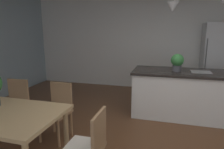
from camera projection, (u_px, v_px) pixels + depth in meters
wall_back_kitchen at (170, 43)px, 5.51m from camera, size 10.00×0.12×2.70m
chair_far_left at (14, 104)px, 3.24m from camera, size 0.42×0.42×0.87m
chair_kitchen_end at (88, 147)px, 2.03m from camera, size 0.40×0.40×0.87m
chair_far_right at (57, 109)px, 3.03m from camera, size 0.44×0.44×0.87m
kitchen_island at (190, 94)px, 3.84m from camera, size 2.24×0.92×0.91m
refrigerator at (215, 61)px, 4.93m from camera, size 0.65×0.67×1.87m
pendant_over_island_main at (173, 7)px, 3.61m from camera, size 0.22×0.22×0.70m
potted_plant_on_island at (177, 62)px, 3.78m from camera, size 0.24×0.24×0.33m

